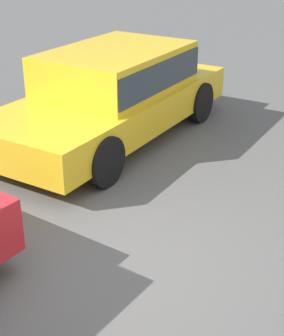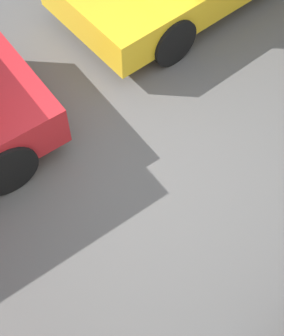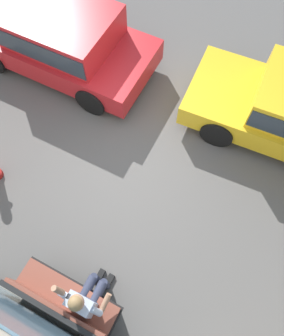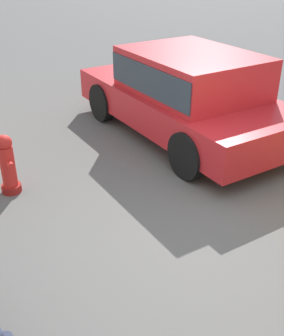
# 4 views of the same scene
# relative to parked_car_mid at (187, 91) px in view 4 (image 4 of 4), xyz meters

# --- Properties ---
(ground_plane) EXTENTS (60.00, 60.00, 0.00)m
(ground_plane) POSITION_rel_parked_car_mid_xyz_m (-2.39, 1.53, -0.78)
(ground_plane) COLOR #565451
(parked_car_mid) EXTENTS (4.13, 1.97, 1.42)m
(parked_car_mid) POSITION_rel_parked_car_mid_xyz_m (0.00, 0.00, 0.00)
(parked_car_mid) COLOR red
(parked_car_mid) RESTS_ON ground_plane
(fire_hydrant) EXTENTS (0.38, 0.26, 0.81)m
(fire_hydrant) POSITION_rel_parked_car_mid_xyz_m (-0.29, 3.08, -0.39)
(fire_hydrant) COLOR maroon
(fire_hydrant) RESTS_ON ground_plane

